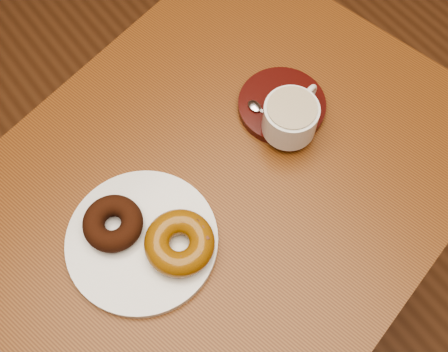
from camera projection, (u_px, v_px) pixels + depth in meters
cafe_table at (215, 218)px, 1.02m from camera, size 1.01×0.84×0.83m
donut_plate at (142, 241)px, 0.85m from camera, size 0.24×0.24×0.01m
donut_cinnamon at (113, 223)px, 0.84m from camera, size 0.10×0.10×0.03m
donut_caramel at (179, 243)px, 0.82m from camera, size 0.14×0.14×0.04m
saucer at (282, 105)px, 0.96m from camera, size 0.18×0.18×0.02m
coffee_cup at (291, 117)px, 0.90m from camera, size 0.12×0.09×0.06m
teaspoon at (258, 109)px, 0.94m from camera, size 0.03×0.09×0.01m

